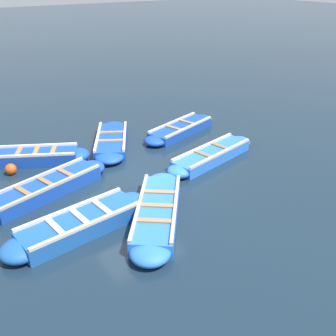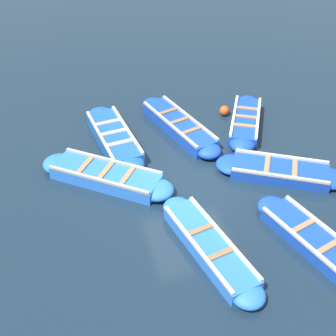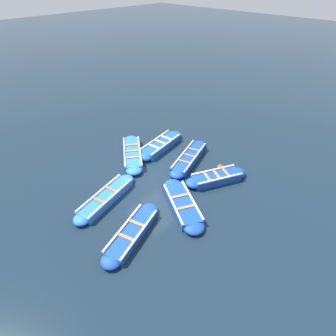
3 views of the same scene
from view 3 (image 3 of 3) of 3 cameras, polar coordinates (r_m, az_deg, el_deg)
name	(u,v)px [view 3 (image 3 of 3)]	position (r m, az deg, el deg)	size (l,w,h in m)	color
ground_plane	(154,178)	(13.42, -2.99, -2.26)	(120.00, 120.00, 0.00)	#162838
boat_far_corner	(189,158)	(14.53, 4.60, 2.13)	(1.87, 3.92, 0.44)	#1947B7
boat_stern_in	(106,198)	(12.43, -13.38, -6.32)	(1.56, 3.81, 0.40)	blue
boat_outer_right	(216,178)	(13.35, 10.45, -2.09)	(2.14, 3.25, 0.46)	#1947B7
boat_end_of_row	(161,145)	(15.60, -1.60, 5.02)	(1.36, 3.78, 0.46)	#1E59AD
boat_inner_gap	(132,154)	(14.99, -7.76, 3.10)	(3.64, 3.04, 0.43)	blue
boat_broadside	(132,233)	(10.85, -7.86, -13.81)	(1.82, 3.62, 0.39)	#1947B7
boat_outer_left	(182,204)	(11.84, 3.15, -7.87)	(3.57, 2.49, 0.38)	#1947B7
buoy_orange_near	(220,167)	(14.13, 11.31, 0.12)	(0.33, 0.33, 0.33)	#E05119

